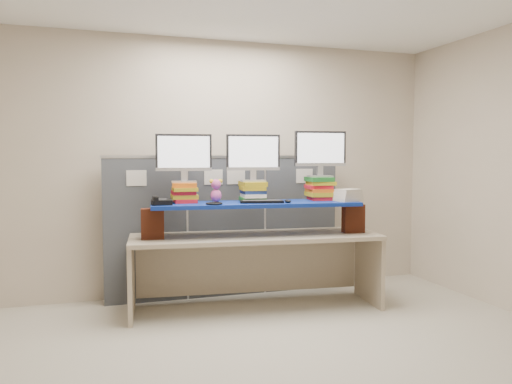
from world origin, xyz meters
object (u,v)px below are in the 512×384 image
object	(u,v)px
desk	(256,250)
monitor_right	(320,151)
blue_board	(256,204)
monitor_left	(184,155)
monitor_center	(253,155)
desk_phone	(161,202)
keyboard	(262,202)

from	to	relation	value
desk	monitor_right	xyz separation A→B (m)	(0.71, 0.04, 0.98)
desk	blue_board	world-z (taller)	blue_board
monitor_left	monitor_right	bearing A→B (deg)	0.00
desk	monitor_center	xyz separation A→B (m)	(0.01, 0.12, 0.94)
desk	monitor_right	size ratio (longest dim) A/B	4.63
monitor_left	desk_phone	size ratio (longest dim) A/B	2.91
keyboard	desk_phone	distance (m)	0.96
keyboard	desk_phone	world-z (taller)	desk_phone
desk	monitor_center	distance (m)	0.95
blue_board	monitor_left	size ratio (longest dim) A/B	3.74
monitor_center	desk_phone	xyz separation A→B (m)	(-0.94, -0.12, -0.43)
desk	monitor_left	world-z (taller)	monitor_left
desk	monitor_left	size ratio (longest dim) A/B	4.63
keyboard	blue_board	bearing A→B (deg)	120.17
monitor_right	keyboard	bearing A→B (deg)	-162.49
blue_board	monitor_right	world-z (taller)	monitor_right
monitor_left	desk_phone	xyz separation A→B (m)	(-0.25, -0.19, -0.43)
blue_board	monitor_center	size ratio (longest dim) A/B	3.74
desk	monitor_center	size ratio (longest dim) A/B	4.63
monitor_center	monitor_right	distance (m)	0.71
blue_board	keyboard	distance (m)	0.10
desk	blue_board	distance (m)	0.46
monitor_right	keyboard	distance (m)	0.85
monitor_left	desk	bearing A→B (deg)	-9.71
desk	blue_board	xyz separation A→B (m)	(0.00, 0.00, 0.46)
desk	monitor_left	bearing A→B (deg)	170.29
keyboard	monitor_left	bearing A→B (deg)	171.37
blue_board	desk_phone	world-z (taller)	desk_phone
monitor_center	monitor_right	xyz separation A→B (m)	(0.70, -0.07, 0.04)
monitor_center	monitor_right	size ratio (longest dim) A/B	1.00
monitor_center	keyboard	size ratio (longest dim) A/B	1.23
monitor_left	monitor_center	xyz separation A→B (m)	(0.69, -0.07, 0.00)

